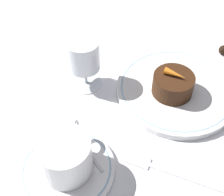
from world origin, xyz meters
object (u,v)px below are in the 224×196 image
at_px(wine_glass, 83,59).
at_px(dessert_cake, 173,85).
at_px(dinner_plate, 176,89).
at_px(fork, 163,169).
at_px(coffee_cup, 65,156).

xyz_separation_m(wine_glass, dessert_cake, (0.00, -0.18, -0.03)).
xyz_separation_m(dinner_plate, fork, (-0.18, 0.01, -0.01)).
relative_size(coffee_cup, dessert_cake, 1.40).
height_order(fork, dessert_cake, dessert_cake).
xyz_separation_m(wine_glass, fork, (-0.16, -0.18, -0.07)).
bearing_deg(coffee_cup, fork, -77.30).
relative_size(dinner_plate, fork, 1.26).
bearing_deg(fork, dessert_cake, 0.74).
relative_size(coffee_cup, wine_glass, 1.03).
height_order(dinner_plate, coffee_cup, coffee_cup).
height_order(coffee_cup, fork, coffee_cup).
relative_size(coffee_cup, fork, 0.58).
bearing_deg(coffee_cup, dessert_cake, -36.86).
relative_size(dinner_plate, dessert_cake, 3.02).
bearing_deg(dinner_plate, coffee_cup, 143.61).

